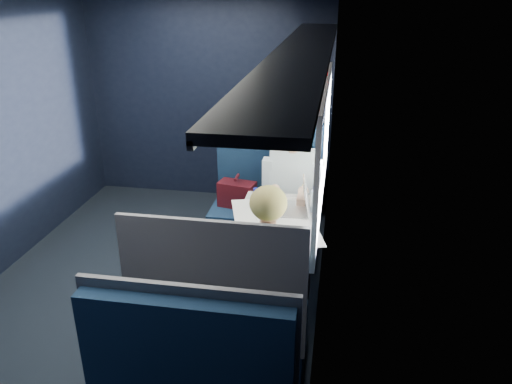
% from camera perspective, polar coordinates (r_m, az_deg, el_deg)
% --- Properties ---
extents(ground, '(2.80, 4.20, 0.01)m').
position_cam_1_polar(ground, '(4.40, -11.85, -10.76)').
color(ground, black).
extents(room_shell, '(3.00, 4.40, 2.40)m').
position_cam_1_polar(room_shell, '(3.79, -13.32, 8.23)').
color(room_shell, black).
rests_on(room_shell, ground).
extents(table, '(0.62, 1.00, 0.74)m').
position_cam_1_polar(table, '(3.82, 1.96, -4.09)').
color(table, '#54565E').
rests_on(table, ground).
extents(seat_bay_near, '(1.04, 0.62, 1.26)m').
position_cam_1_polar(seat_bay_near, '(4.73, 1.02, -1.80)').
color(seat_bay_near, '#0D1F39').
rests_on(seat_bay_near, ground).
extents(seat_bay_far, '(1.04, 0.62, 1.26)m').
position_cam_1_polar(seat_bay_far, '(3.26, -3.54, -14.70)').
color(seat_bay_far, '#0D1F39').
rests_on(seat_bay_far, ground).
extents(seat_row_front, '(1.04, 0.51, 1.16)m').
position_cam_1_polar(seat_row_front, '(5.58, 2.56, 2.01)').
color(seat_row_front, '#0D1F39').
rests_on(seat_row_front, ground).
extents(man, '(0.53, 0.56, 1.32)m').
position_cam_1_polar(man, '(4.43, 4.06, 0.55)').
color(man, black).
rests_on(man, ground).
extents(woman, '(0.53, 0.56, 1.32)m').
position_cam_1_polar(woman, '(3.17, 1.46, -8.86)').
color(woman, black).
rests_on(woman, ground).
extents(papers, '(0.80, 0.98, 0.01)m').
position_cam_1_polar(papers, '(3.74, 2.13, -3.39)').
color(papers, white).
rests_on(papers, table).
extents(laptop, '(0.28, 0.36, 0.25)m').
position_cam_1_polar(laptop, '(3.90, 4.81, -1.24)').
color(laptop, silver).
rests_on(laptop, table).
extents(bottle_small, '(0.06, 0.06, 0.21)m').
position_cam_1_polar(bottle_small, '(3.89, 6.70, -0.98)').
color(bottle_small, silver).
rests_on(bottle_small, table).
extents(cup, '(0.08, 0.08, 0.10)m').
position_cam_1_polar(cup, '(4.08, 6.82, -0.50)').
color(cup, white).
rests_on(cup, table).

